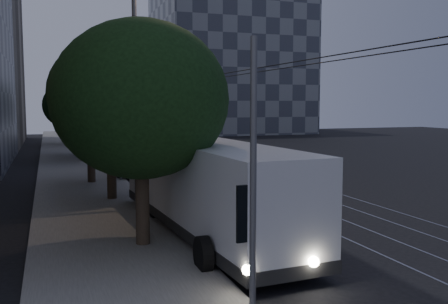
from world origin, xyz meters
name	(u,v)px	position (x,y,z in m)	size (l,w,h in m)	color
ground	(276,210)	(0.00, 0.00, 0.00)	(120.00, 120.00, 0.00)	black
sidewalk	(74,163)	(-7.50, 20.00, 0.07)	(5.00, 90.00, 0.15)	slate
tram_rails	(199,159)	(2.50, 20.00, 0.01)	(4.52, 90.00, 0.02)	#95949C
overhead_wires	(106,118)	(-4.97, 20.00, 3.47)	(2.23, 90.00, 6.00)	black
building_distant_right	(230,56)	(18.00, 55.00, 12.00)	(22.00, 18.00, 24.00)	#3C404C
trolleybus	(203,184)	(-4.10, -2.55, 1.76)	(3.48, 12.86, 5.63)	silver
pickup_silver	(133,163)	(-4.19, 12.65, 0.80)	(2.64, 5.72, 1.59)	gray
car_white_a	(133,155)	(-3.22, 18.49, 0.71)	(1.68, 4.17, 1.42)	silver
car_white_b	(116,150)	(-3.79, 24.00, 0.62)	(1.74, 4.27, 1.24)	silver
car_white_c	(104,146)	(-4.30, 29.00, 0.61)	(1.29, 3.70, 1.22)	#BBBBBF
car_white_d	(110,144)	(-3.63, 29.50, 0.74)	(1.76, 4.37, 1.49)	silver
tree_0	(141,100)	(-6.50, -3.76, 4.76)	(5.56, 5.56, 7.27)	black
tree_1	(110,94)	(-6.50, 4.36, 5.09)	(5.66, 5.66, 7.65)	black
tree_2	(90,112)	(-7.00, 9.77, 4.15)	(4.23, 4.23, 6.08)	black
tree_3	(81,102)	(-6.76, 21.00, 4.73)	(4.86, 4.86, 6.93)	black
tree_4	(75,104)	(-7.00, 25.16, 4.60)	(5.07, 5.07, 6.89)	black
tree_5	(69,105)	(-7.00, 37.66, 4.41)	(5.63, 5.63, 6.95)	black
streetlamp_near	(145,51)	(-5.37, 1.38, 6.80)	(2.72, 0.44, 11.43)	slate
streetlamp_far	(101,88)	(-5.39, 19.62, 5.77)	(2.32, 0.44, 9.53)	slate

